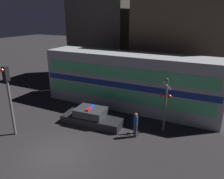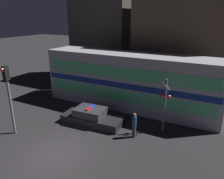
{
  "view_description": "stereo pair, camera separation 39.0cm",
  "coord_description": "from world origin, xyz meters",
  "px_view_note": "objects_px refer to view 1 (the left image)",
  "views": [
    {
      "loc": [
        7.45,
        -8.05,
        7.56
      ],
      "look_at": [
        0.36,
        6.29,
        2.06
      ],
      "focal_mm": 35.0,
      "sensor_mm": 36.0,
      "label": 1
    },
    {
      "loc": [
        7.8,
        -7.87,
        7.56
      ],
      "look_at": [
        0.36,
        6.29,
        2.06
      ],
      "focal_mm": 35.0,
      "sensor_mm": 36.0,
      "label": 2
    }
  ],
  "objects_px": {
    "police_car": "(92,117)",
    "crossing_signal_near": "(165,102)",
    "train": "(129,81)",
    "pedestrian": "(135,125)",
    "traffic_light_corner": "(8,92)"
  },
  "relations": [
    {
      "from": "police_car",
      "to": "crossing_signal_near",
      "type": "xyz_separation_m",
      "value": [
        4.94,
        1.19,
        1.65
      ]
    },
    {
      "from": "train",
      "to": "pedestrian",
      "type": "relative_size",
      "value": 8.66
    },
    {
      "from": "train",
      "to": "traffic_light_corner",
      "type": "height_order",
      "value": "traffic_light_corner"
    },
    {
      "from": "police_car",
      "to": "traffic_light_corner",
      "type": "bearing_deg",
      "value": -140.13
    },
    {
      "from": "traffic_light_corner",
      "to": "police_car",
      "type": "bearing_deg",
      "value": 43.84
    },
    {
      "from": "train",
      "to": "police_car",
      "type": "bearing_deg",
      "value": -105.16
    },
    {
      "from": "train",
      "to": "crossing_signal_near",
      "type": "height_order",
      "value": "train"
    },
    {
      "from": "train",
      "to": "traffic_light_corner",
      "type": "xyz_separation_m",
      "value": [
        -4.92,
        -7.78,
        0.71
      ]
    },
    {
      "from": "train",
      "to": "traffic_light_corner",
      "type": "bearing_deg",
      "value": -122.29
    },
    {
      "from": "police_car",
      "to": "crossing_signal_near",
      "type": "height_order",
      "value": "crossing_signal_near"
    },
    {
      "from": "pedestrian",
      "to": "police_car",
      "type": "bearing_deg",
      "value": 173.54
    },
    {
      "from": "pedestrian",
      "to": "traffic_light_corner",
      "type": "relative_size",
      "value": 0.37
    },
    {
      "from": "police_car",
      "to": "traffic_light_corner",
      "type": "height_order",
      "value": "traffic_light_corner"
    },
    {
      "from": "police_car",
      "to": "crossing_signal_near",
      "type": "distance_m",
      "value": 5.34
    },
    {
      "from": "police_car",
      "to": "pedestrian",
      "type": "bearing_deg",
      "value": -10.43
    }
  ]
}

